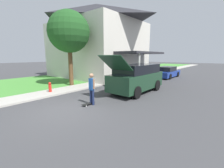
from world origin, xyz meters
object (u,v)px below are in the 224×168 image
at_px(lawn_tree_near, 69,32).
at_px(fire_hydrant, 50,87).
at_px(skateboard, 89,104).
at_px(car_down_street, 167,72).
at_px(skateboarder, 92,88).
at_px(suv_parked, 137,78).

relative_size(lawn_tree_near, fire_hydrant, 8.87).
height_order(skateboard, fire_hydrant, fire_hydrant).
xyz_separation_m(car_down_street, skateboard, (0.62, -13.12, -0.54)).
height_order(lawn_tree_near, skateboarder, lawn_tree_near).
bearing_deg(skateboard, suv_parked, 83.89).
xyz_separation_m(lawn_tree_near, skateboarder, (5.11, -2.32, -3.55)).
height_order(suv_parked, fire_hydrant, suv_parked).
bearing_deg(suv_parked, fire_hydrant, -137.00).
bearing_deg(lawn_tree_near, fire_hydrant, -67.73).
height_order(car_down_street, fire_hydrant, car_down_street).
xyz_separation_m(suv_parked, skateboard, (-0.45, -4.16, -0.97)).
distance_m(lawn_tree_near, suv_parked, 6.67).
height_order(suv_parked, skateboard, suv_parked).
height_order(lawn_tree_near, car_down_street, lawn_tree_near).
bearing_deg(car_down_street, fire_hydrant, -104.49).
distance_m(car_down_street, skateboard, 13.15).
distance_m(car_down_street, fire_hydrant, 13.55).
xyz_separation_m(lawn_tree_near, fire_hydrant, (1.02, -2.49, -4.05)).
relative_size(car_down_street, skateboard, 5.76).
xyz_separation_m(suv_parked, car_down_street, (-1.06, 8.96, -0.43)).
bearing_deg(fire_hydrant, lawn_tree_near, 112.27).
relative_size(lawn_tree_near, skateboard, 7.67).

